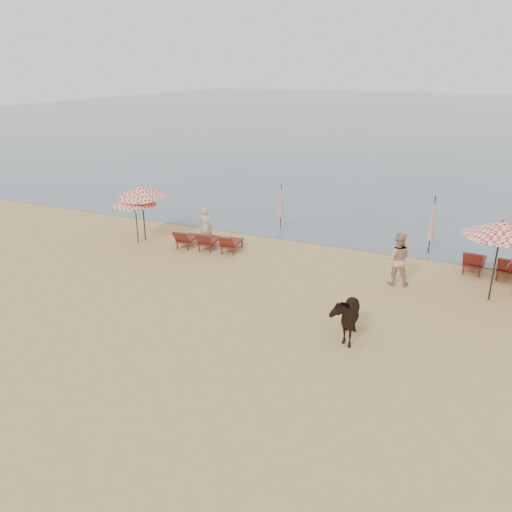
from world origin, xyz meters
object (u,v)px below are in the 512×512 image
at_px(beachgoer_left, 206,227).
at_px(umbrella_closed_right, 433,218).
at_px(lounger_cluster_right, 508,267).
at_px(beachgoer_right_a, 397,259).
at_px(umbrella_closed_left, 281,201).
at_px(cow, 345,315).
at_px(umbrella_open_left_b, 142,191).
at_px(umbrella_open_right, 501,229).
at_px(umbrella_open_left_a, 135,201).
at_px(lounger_cluster_left, 208,240).

bearing_deg(beachgoer_left, umbrella_closed_right, -164.90).
distance_m(lounger_cluster_right, umbrella_closed_right, 3.43).
relative_size(beachgoer_left, beachgoer_right_a, 0.88).
bearing_deg(umbrella_closed_left, lounger_cluster_right, -13.07).
bearing_deg(cow, lounger_cluster_right, 46.79).
distance_m(umbrella_open_left_b, cow, 11.38).
relative_size(umbrella_open_left_b, beachgoer_left, 1.53).
distance_m(umbrella_closed_right, cow, 8.25).
xyz_separation_m(umbrella_open_left_b, umbrella_closed_right, (11.70, 3.41, -0.73)).
xyz_separation_m(cow, beachgoer_right_a, (0.70, 4.38, 0.24)).
bearing_deg(lounger_cluster_right, beachgoer_right_a, -142.67).
bearing_deg(umbrella_open_right, lounger_cluster_right, 92.33).
relative_size(umbrella_open_left_b, cow, 1.53).
xyz_separation_m(beachgoer_left, beachgoer_right_a, (8.15, -0.83, 0.11)).
distance_m(umbrella_open_right, cow, 6.01).
xyz_separation_m(lounger_cluster_right, cow, (-4.33, -6.58, 0.26)).
bearing_deg(umbrella_open_left_b, umbrella_open_left_a, -103.26).
bearing_deg(lounger_cluster_right, umbrella_closed_left, 173.07).
xyz_separation_m(umbrella_open_left_a, beachgoer_right_a, (11.09, 0.06, -0.93)).
height_order(umbrella_closed_left, umbrella_closed_right, umbrella_closed_right).
bearing_deg(lounger_cluster_right, umbrella_closed_right, 158.61).
height_order(umbrella_open_left_a, beachgoer_left, umbrella_open_left_a).
bearing_deg(umbrella_open_left_b, cow, -19.02).
height_order(lounger_cluster_left, umbrella_open_left_b, umbrella_open_left_b).
bearing_deg(beachgoer_right_a, umbrella_open_left_b, -12.44).
relative_size(cow, beachgoer_left, 1.00).
xyz_separation_m(umbrella_open_right, beachgoer_left, (-11.22, 0.88, -1.64)).
bearing_deg(lounger_cluster_left, umbrella_open_left_a, -178.37).
distance_m(lounger_cluster_left, umbrella_open_left_a, 3.60).
height_order(umbrella_open_left_a, umbrella_closed_right, umbrella_closed_right).
relative_size(umbrella_open_left_b, umbrella_open_right, 0.94).
xyz_separation_m(umbrella_closed_left, beachgoer_left, (-2.01, -3.64, -0.49)).
height_order(umbrella_open_right, beachgoer_right_a, umbrella_open_right).
relative_size(lounger_cluster_left, umbrella_open_left_b, 1.07).
distance_m(lounger_cluster_left, umbrella_open_left_b, 3.63).
height_order(umbrella_open_left_b, cow, umbrella_open_left_b).
xyz_separation_m(umbrella_open_right, umbrella_closed_right, (-2.33, 3.76, -0.98)).
bearing_deg(beachgoer_right_a, umbrella_open_left_a, -10.55).
bearing_deg(cow, umbrella_closed_right, 70.10).
xyz_separation_m(umbrella_open_left_b, beachgoer_right_a, (10.97, -0.30, -1.29)).
bearing_deg(umbrella_open_left_a, cow, -22.51).
bearing_deg(cow, umbrella_open_left_b, 145.61).
bearing_deg(umbrella_closed_left, umbrella_open_left_b, -139.19).
height_order(lounger_cluster_right, umbrella_closed_right, umbrella_closed_right).
height_order(beachgoer_left, beachgoer_right_a, beachgoer_right_a).
bearing_deg(lounger_cluster_left, umbrella_open_left_b, 175.36).
height_order(umbrella_open_right, cow, umbrella_open_right).
height_order(umbrella_open_right, umbrella_closed_left, umbrella_open_right).
bearing_deg(umbrella_closed_left, umbrella_open_left_a, -137.54).
relative_size(umbrella_open_left_b, beachgoer_right_a, 1.35).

